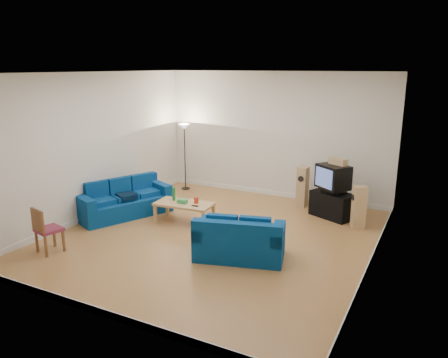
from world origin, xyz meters
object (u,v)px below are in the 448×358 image
at_px(sofa_three_seat, 123,202).
at_px(sofa_loveseat, 239,243).
at_px(coffee_table, 184,205).
at_px(television, 333,177).
at_px(tv_stand, 332,205).

height_order(sofa_three_seat, sofa_loveseat, sofa_three_seat).
height_order(sofa_three_seat, coffee_table, sofa_three_seat).
distance_m(sofa_loveseat, coffee_table, 2.14).
bearing_deg(television, coffee_table, -110.01).
bearing_deg(sofa_loveseat, coffee_table, 133.71).
bearing_deg(sofa_three_seat, tv_stand, 138.89).
bearing_deg(coffee_table, television, 33.33).
relative_size(tv_stand, television, 1.11).
xyz_separation_m(sofa_three_seat, tv_stand, (4.30, 2.03, -0.01)).
bearing_deg(coffee_table, tv_stand, 33.57).
distance_m(sofa_three_seat, tv_stand, 4.76).
height_order(sofa_three_seat, tv_stand, sofa_three_seat).
distance_m(sofa_three_seat, coffee_table, 1.55).
xyz_separation_m(sofa_three_seat, sofa_loveseat, (3.37, -0.90, -0.00)).
bearing_deg(tv_stand, television, -101.32).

